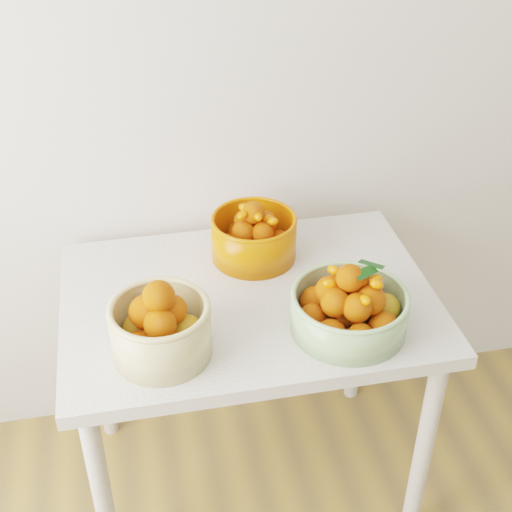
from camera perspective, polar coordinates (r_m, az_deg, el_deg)
The scene contains 4 objects.
table at distance 1.99m, azimuth -0.60°, elevation -5.34°, with size 1.00×0.70×0.75m.
bowl_cream at distance 1.72m, azimuth -7.64°, elevation -5.71°, with size 0.32×0.32×0.21m.
bowl_green at distance 1.80m, azimuth 7.49°, elevation -4.09°, with size 0.35×0.35×0.19m.
bowl_orange at distance 2.04m, azimuth -0.17°, elevation 1.61°, with size 0.31×0.31×0.18m.
Camera 1 is at (-0.66, 0.10, 1.93)m, focal length 50.00 mm.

